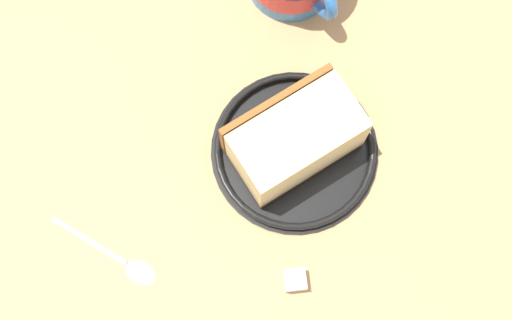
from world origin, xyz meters
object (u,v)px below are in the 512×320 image
(teaspoon, at_px, (125,263))
(sugar_cube, at_px, (295,280))
(cake_slice, at_px, (295,138))
(small_plate, at_px, (295,150))

(teaspoon, bearing_deg, sugar_cube, -65.56)
(cake_slice, height_order, teaspoon, cake_slice)
(small_plate, height_order, sugar_cube, sugar_cube)
(cake_slice, relative_size, teaspoon, 1.17)
(sugar_cube, bearing_deg, teaspoon, 114.44)
(small_plate, distance_m, sugar_cube, 0.12)
(cake_slice, relative_size, sugar_cube, 6.83)
(cake_slice, xyz_separation_m, sugar_cube, (-0.10, -0.06, -0.03))
(small_plate, relative_size, sugar_cube, 8.23)
(teaspoon, bearing_deg, small_plate, -25.81)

